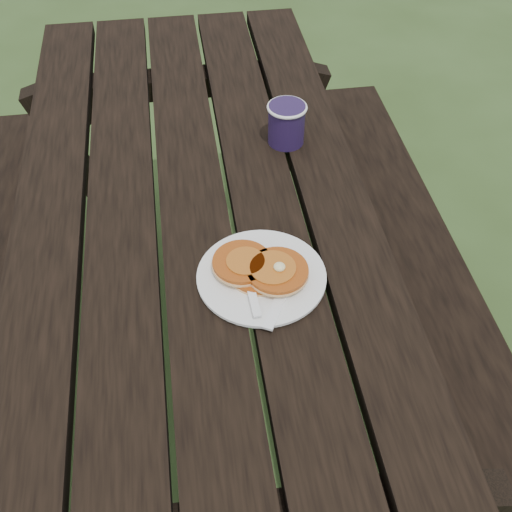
{
  "coord_description": "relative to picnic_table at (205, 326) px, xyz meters",
  "views": [
    {
      "loc": [
        -0.02,
        -1.0,
        1.65
      ],
      "look_at": [
        0.1,
        -0.19,
        0.8
      ],
      "focal_mm": 45.0,
      "sensor_mm": 36.0,
      "label": 1
    }
  ],
  "objects": [
    {
      "name": "ground",
      "position": [
        0.0,
        0.0,
        -0.37
      ],
      "size": [
        60.0,
        60.0,
        0.0
      ],
      "primitive_type": "plane",
      "color": "#2E421C",
      "rests_on": "ground"
    },
    {
      "name": "knife",
      "position": [
        0.14,
        -0.25,
        0.39
      ],
      "size": [
        0.1,
        0.17,
        0.0
      ],
      "primitive_type": "cube",
      "rotation": [
        0.0,
        0.0,
        -0.5
      ],
      "color": "white",
      "rests_on": "plate"
    },
    {
      "name": "fork",
      "position": [
        0.09,
        -0.25,
        0.4
      ],
      "size": [
        0.04,
        0.16,
        0.01
      ],
      "primitive_type": null,
      "rotation": [
        0.0,
        0.0,
        0.04
      ],
      "color": "white",
      "rests_on": "plate"
    },
    {
      "name": "coffee_cup",
      "position": [
        0.23,
        0.22,
        0.44
      ],
      "size": [
        0.09,
        0.09,
        0.1
      ],
      "rotation": [
        0.0,
        0.0,
        -0.07
      ],
      "color": "#23153C",
      "rests_on": "picnic_table"
    },
    {
      "name": "picnic_table",
      "position": [
        0.0,
        0.0,
        0.0
      ],
      "size": [
        1.36,
        1.8,
        0.75
      ],
      "color": "black",
      "rests_on": "ground"
    },
    {
      "name": "pancake_stack",
      "position": [
        0.11,
        -0.2,
        0.41
      ],
      "size": [
        0.17,
        0.14,
        0.04
      ],
      "rotation": [
        0.0,
        0.0,
        -0.19
      ],
      "color": "#B24D14",
      "rests_on": "plate"
    },
    {
      "name": "plate",
      "position": [
        0.11,
        -0.2,
        0.39
      ],
      "size": [
        0.25,
        0.25,
        0.01
      ],
      "primitive_type": "cylinder",
      "rotation": [
        0.0,
        0.0,
        -0.08
      ],
      "color": "white",
      "rests_on": "picnic_table"
    }
  ]
}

